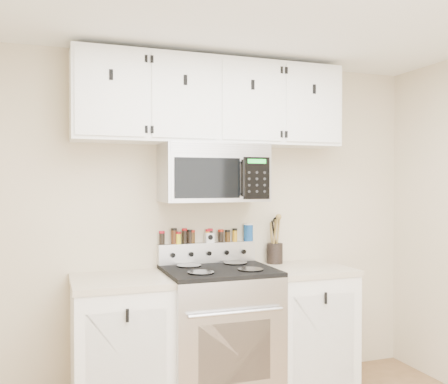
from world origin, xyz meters
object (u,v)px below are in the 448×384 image
at_px(salt_canister, 248,232).
at_px(microwave, 213,173).
at_px(range, 219,333).
at_px(utensil_crock, 275,252).

bearing_deg(salt_canister, microwave, -155.39).
height_order(microwave, salt_canister, microwave).
bearing_deg(microwave, range, -90.23).
bearing_deg(salt_canister, utensil_crock, -13.74).
relative_size(range, microwave, 1.45).
distance_m(microwave, utensil_crock, 0.83).
bearing_deg(range, utensil_crock, 23.08).
distance_m(microwave, salt_canister, 0.59).
bearing_deg(range, salt_canister, 39.70).
relative_size(range, utensil_crock, 2.97).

